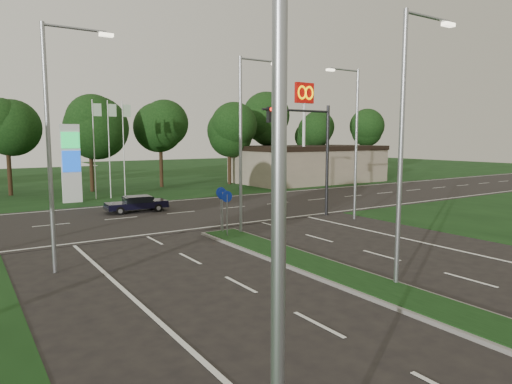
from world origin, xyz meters
TOP-DOWN VIEW (x-y plane):
  - verge_far at (0.00, 55.00)m, footprint 160.00×50.00m
  - cross_road at (0.00, 24.00)m, footprint 160.00×12.00m
  - median_kerb at (0.00, 4.00)m, footprint 2.00×26.00m
  - commercial_building at (22.00, 36.00)m, footprint 16.00×9.00m
  - streetlight_median_near at (1.00, 6.00)m, footprint 2.53×0.22m
  - streetlight_median_far at (1.00, 16.00)m, footprint 2.53×0.22m
  - streetlight_left_near at (-8.30, 0.00)m, footprint 2.53×0.22m
  - streetlight_left_far at (-8.30, 14.00)m, footprint 2.53×0.22m
  - streetlight_right_far at (8.80, 16.00)m, footprint 2.53×0.22m
  - traffic_signal at (7.19, 18.00)m, footprint 5.10×0.42m
  - median_signs at (0.00, 16.40)m, footprint 1.16×1.76m
  - gas_pylon at (-3.79, 33.05)m, footprint 5.80×1.26m
  - mcdonalds_sign at (18.00, 31.97)m, footprint 2.20×0.47m
  - treeline_far at (0.10, 39.93)m, footprint 6.00×6.00m
  - navy_sedan at (-1.36, 25.90)m, footprint 4.04×1.86m

SIDE VIEW (x-z plane):
  - verge_far at x=0.00m, z-range -0.01..0.01m
  - cross_road at x=0.00m, z-range -0.01..0.01m
  - median_kerb at x=0.00m, z-range 0.00..0.12m
  - navy_sedan at x=-1.36m, z-range 0.04..1.13m
  - median_signs at x=0.00m, z-range 0.52..2.90m
  - commercial_building at x=22.00m, z-range 0.00..4.00m
  - gas_pylon at x=-3.79m, z-range -0.80..7.20m
  - traffic_signal at x=7.19m, z-range 1.15..8.15m
  - streetlight_median_near at x=1.00m, z-range 0.58..9.58m
  - streetlight_median_far at x=1.00m, z-range 0.58..9.58m
  - streetlight_left_near at x=-8.30m, z-range 0.58..9.58m
  - streetlight_left_far at x=-8.30m, z-range 0.58..9.58m
  - streetlight_right_far at x=8.80m, z-range 0.58..9.58m
  - treeline_far at x=0.10m, z-range 1.88..11.78m
  - mcdonalds_sign at x=18.00m, z-range 2.79..13.19m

